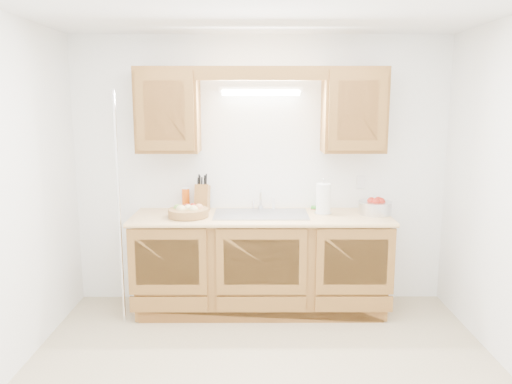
{
  "coord_description": "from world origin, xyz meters",
  "views": [
    {
      "loc": [
        -0.06,
        -3.17,
        1.89
      ],
      "look_at": [
        -0.05,
        0.85,
        1.17
      ],
      "focal_mm": 35.0,
      "sensor_mm": 36.0,
      "label": 1
    }
  ],
  "objects_px": {
    "knife_block": "(202,198)",
    "apple_bowl": "(375,207)",
    "fruit_basket": "(188,211)",
    "paper_towel": "(323,199)"
  },
  "relations": [
    {
      "from": "knife_block",
      "to": "fruit_basket",
      "type": "bearing_deg",
      "value": -110.74
    },
    {
      "from": "knife_block",
      "to": "apple_bowl",
      "type": "distance_m",
      "value": 1.58
    },
    {
      "from": "knife_block",
      "to": "paper_towel",
      "type": "distance_m",
      "value": 1.11
    },
    {
      "from": "knife_block",
      "to": "apple_bowl",
      "type": "xyz_separation_m",
      "value": [
        1.57,
        -0.11,
        -0.06
      ]
    },
    {
      "from": "fruit_basket",
      "to": "knife_block",
      "type": "distance_m",
      "value": 0.25
    },
    {
      "from": "fruit_basket",
      "to": "knife_block",
      "type": "bearing_deg",
      "value": 64.88
    },
    {
      "from": "fruit_basket",
      "to": "apple_bowl",
      "type": "relative_size",
      "value": 1.02
    },
    {
      "from": "apple_bowl",
      "to": "knife_block",
      "type": "bearing_deg",
      "value": 176.07
    },
    {
      "from": "knife_block",
      "to": "apple_bowl",
      "type": "relative_size",
      "value": 0.95
    },
    {
      "from": "fruit_basket",
      "to": "knife_block",
      "type": "relative_size",
      "value": 1.08
    }
  ]
}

